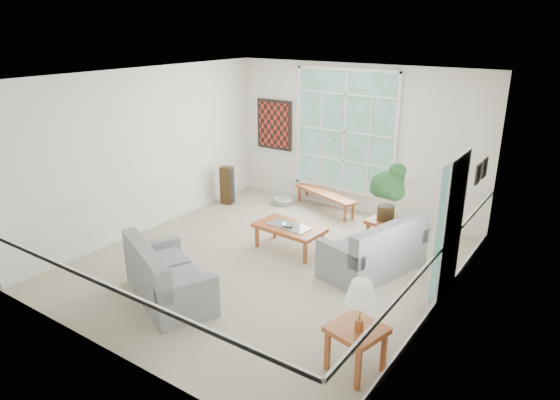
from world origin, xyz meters
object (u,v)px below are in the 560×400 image
object	(u,v)px
loveseat_right	(373,244)
side_table	(356,349)
end_table	(387,236)
coffee_table	(289,238)
loveseat_front	(169,271)

from	to	relation	value
loveseat_right	side_table	bearing A→B (deg)	-53.82
end_table	side_table	bearing A→B (deg)	-73.14
coffee_table	end_table	world-z (taller)	end_table
end_table	loveseat_right	bearing A→B (deg)	-84.77
side_table	loveseat_front	bearing A→B (deg)	-178.62
loveseat_right	coffee_table	distance (m)	1.53
loveseat_right	end_table	xyz separation A→B (m)	(-0.07, 0.75, -0.15)
end_table	coffee_table	bearing A→B (deg)	-149.22
loveseat_right	loveseat_front	size ratio (longest dim) A/B	1.04
end_table	loveseat_front	bearing A→B (deg)	-121.51
coffee_table	side_table	bearing A→B (deg)	-39.24
loveseat_front	side_table	distance (m)	2.88
loveseat_right	coffee_table	size ratio (longest dim) A/B	1.40
loveseat_right	loveseat_front	distance (m)	3.15
loveseat_front	coffee_table	world-z (taller)	loveseat_front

